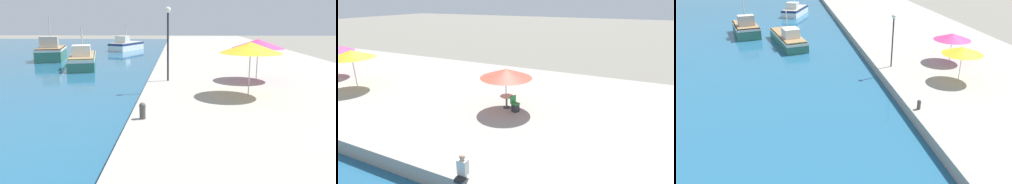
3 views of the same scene
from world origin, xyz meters
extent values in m
cube|color=#A39E93|center=(8.00, 37.00, 0.39)|extent=(16.00, 90.00, 0.78)
cube|color=#33705B|center=(-7.45, 35.36, 0.59)|extent=(4.24, 8.87, 1.11)
cube|color=silver|center=(-7.45, 35.36, 1.02)|extent=(4.30, 8.96, 0.25)
cube|color=#99754C|center=(-7.45, 35.36, 1.20)|extent=(3.90, 8.16, 0.10)
cube|color=silver|center=(-7.11, 33.90, 1.74)|extent=(2.02, 2.21, 0.99)
cylinder|color=#B7B2A8|center=(-7.45, 35.36, 2.57)|extent=(0.12, 0.12, 2.65)
cube|color=#33705B|center=(-12.56, 40.56, 0.73)|extent=(4.00, 6.50, 1.38)
cube|color=silver|center=(-12.56, 40.56, 1.29)|extent=(4.06, 6.57, 0.25)
cube|color=#99754C|center=(-12.56, 40.56, 1.47)|extent=(3.68, 5.98, 0.10)
cube|color=#B7B2A8|center=(-12.32, 39.53, 2.13)|extent=(2.15, 1.72, 1.24)
cylinder|color=#B7B2A8|center=(-12.56, 40.56, 3.17)|extent=(0.12, 0.12, 3.30)
cube|color=white|center=(-5.88, 53.01, 0.59)|extent=(4.61, 6.88, 1.09)
cube|color=navy|center=(-5.88, 53.01, 1.01)|extent=(4.67, 6.96, 0.25)
cube|color=#ADA89E|center=(-5.88, 53.01, 1.18)|extent=(4.24, 6.33, 0.10)
cube|color=silver|center=(-6.28, 51.96, 1.72)|extent=(2.11, 1.94, 0.98)
cylinder|color=#B7B7B7|center=(5.51, 19.95, 1.94)|extent=(0.06, 0.06, 2.32)
cone|color=yellow|center=(5.51, 19.95, 3.22)|extent=(3.09, 3.09, 0.54)
cylinder|color=#B7B7B7|center=(6.92, 24.34, 1.87)|extent=(0.06, 0.06, 2.19)
cone|color=#E5387A|center=(6.92, 24.34, 3.11)|extent=(3.26, 3.26, 0.57)
cylinder|color=#4C4742|center=(0.54, 15.81, 1.00)|extent=(0.24, 0.24, 0.45)
sphere|color=#4C4742|center=(0.54, 15.81, 1.30)|extent=(0.26, 0.26, 0.26)
cylinder|color=#232328|center=(1.28, 24.00, 2.88)|extent=(0.12, 0.12, 4.20)
sphere|color=white|center=(1.28, 24.00, 5.16)|extent=(0.36, 0.36, 0.36)
camera|label=1|loc=(1.92, 3.55, 4.58)|focal=35.00mm
camera|label=2|loc=(-6.20, 2.27, 6.88)|focal=28.00mm
camera|label=3|loc=(-7.59, -2.02, 10.51)|focal=35.00mm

